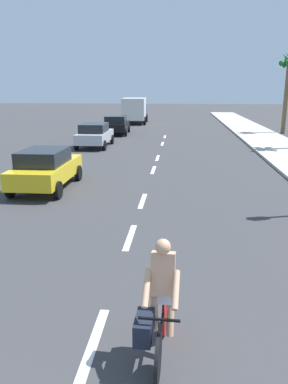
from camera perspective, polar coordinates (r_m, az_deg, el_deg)
ground_plane at (r=20.93m, az=1.94°, el=4.84°), size 160.00×160.00×0.00m
lane_stripe_1 at (r=6.36m, az=-7.62°, el=-21.54°), size 0.16×1.80×0.01m
lane_stripe_2 at (r=10.10m, az=-2.12°, el=-6.80°), size 0.16×1.80×0.01m
lane_stripe_3 at (r=13.26m, az=-0.20°, el=-1.33°), size 0.16×1.80×0.01m
lane_stripe_4 at (r=18.32m, az=1.42°, el=3.34°), size 0.16×1.80×0.01m
lane_stripe_5 at (r=21.55m, az=2.05°, el=5.15°), size 0.16×1.80×0.01m
lane_stripe_6 at (r=27.23m, az=2.80°, el=7.28°), size 0.16×1.80×0.01m
lane_stripe_7 at (r=31.24m, az=3.16°, el=8.31°), size 0.16×1.80×0.01m
cyclist at (r=5.61m, az=2.18°, el=-16.68°), size 0.62×1.71×1.82m
parked_car_yellow at (r=15.20m, az=-14.56°, el=3.57°), size 1.96×4.19×1.57m
parked_car_silver at (r=25.80m, az=-7.44°, el=8.59°), size 2.03×4.34×1.57m
parked_car_black at (r=33.02m, az=-4.20°, el=10.13°), size 2.26×4.62×1.57m
delivery_truck at (r=43.31m, az=-1.41°, el=12.27°), size 2.86×6.33×2.80m
palm_tree_distant at (r=35.38m, az=20.91°, el=16.53°), size 1.84×1.73×6.82m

